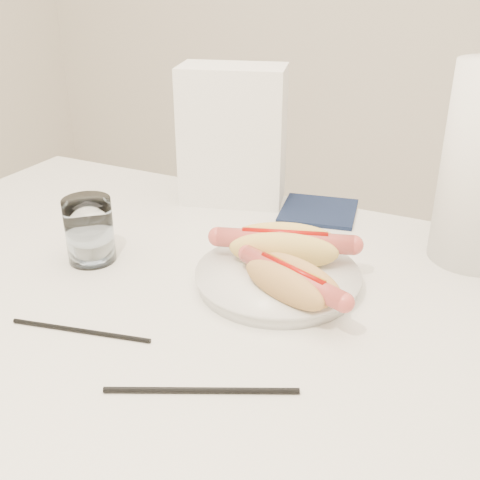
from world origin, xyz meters
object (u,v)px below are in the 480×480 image
at_px(table, 194,329).
at_px(napkin_box, 233,136).
at_px(hotdog_left, 284,246).
at_px(hotdog_right, 292,281).
at_px(plate, 277,279).
at_px(water_glass, 89,230).

relative_size(table, napkin_box, 4.75).
relative_size(hotdog_left, hotdog_right, 1.16).
distance_m(table, plate, 0.14).
relative_size(water_glass, napkin_box, 0.40).
bearing_deg(water_glass, hotdog_left, 18.15).
distance_m(hotdog_left, water_glass, 0.30).
height_order(hotdog_right, water_glass, water_glass).
height_order(table, water_glass, water_glass).
bearing_deg(hotdog_right, napkin_box, 149.64).
bearing_deg(napkin_box, plate, -68.70).
bearing_deg(plate, table, -142.54).
distance_m(hotdog_left, napkin_box, 0.31).
distance_m(table, water_glass, 0.22).
bearing_deg(hotdog_left, water_glass, -179.73).
xyz_separation_m(hotdog_left, water_glass, (-0.28, -0.09, 0.01)).
distance_m(hotdog_left, hotdog_right, 0.10).
distance_m(hotdog_right, napkin_box, 0.41).
relative_size(plate, napkin_box, 0.90).
xyz_separation_m(plate, napkin_box, (-0.20, 0.27, 0.12)).
distance_m(table, hotdog_left, 0.18).
xyz_separation_m(plate, hotdog_right, (0.04, -0.05, 0.03)).
xyz_separation_m(table, water_glass, (-0.19, 0.02, 0.11)).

